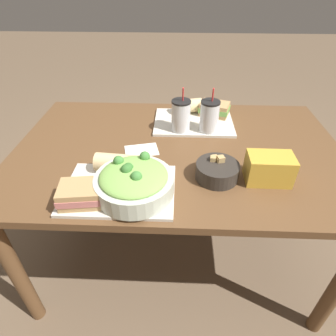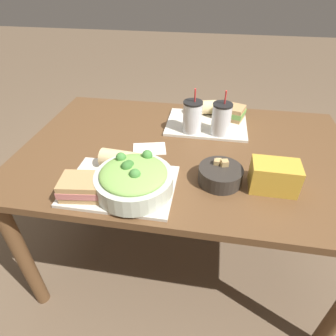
{
  "view_description": "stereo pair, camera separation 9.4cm",
  "coord_description": "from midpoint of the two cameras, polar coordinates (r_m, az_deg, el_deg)",
  "views": [
    {
      "loc": [
        -0.0,
        -1.02,
        1.35
      ],
      "look_at": [
        -0.03,
        -0.26,
        0.79
      ],
      "focal_mm": 30.0,
      "sensor_mm": 36.0,
      "label": 1
    },
    {
      "loc": [
        0.09,
        -1.01,
        1.35
      ],
      "look_at": [
        -0.03,
        -0.26,
        0.79
      ],
      "focal_mm": 30.0,
      "sensor_mm": 36.0,
      "label": 2
    }
  ],
  "objects": [
    {
      "name": "sandwich_near",
      "position": [
        0.96,
        -19.54,
        -5.07
      ],
      "size": [
        0.16,
        0.12,
        0.06
      ],
      "rotation": [
        0.0,
        0.0,
        0.12
      ],
      "color": "tan",
      "rests_on": "tray_near"
    },
    {
      "name": "drink_cup_red",
      "position": [
        1.29,
        6.39,
        10.16
      ],
      "size": [
        0.09,
        0.09,
        0.2
      ],
      "color": "silver",
      "rests_on": "tray_far"
    },
    {
      "name": "salad_bowl",
      "position": [
        0.94,
        -9.66,
        -2.81
      ],
      "size": [
        0.26,
        0.26,
        0.11
      ],
      "color": "beige",
      "rests_on": "tray_near"
    },
    {
      "name": "tray_near",
      "position": [
        1.0,
        -12.33,
        -4.37
      ],
      "size": [
        0.38,
        0.28,
        0.01
      ],
      "color": "beige",
      "rests_on": "dining_table"
    },
    {
      "name": "napkin_folded",
      "position": [
        1.19,
        -7.55,
        3.49
      ],
      "size": [
        0.16,
        0.13,
        0.0
      ],
      "color": "silver",
      "rests_on": "dining_table"
    },
    {
      "name": "ground_plane",
      "position": [
        1.69,
        -0.06,
        -16.39
      ],
      "size": [
        12.0,
        12.0,
        0.0
      ],
      "primitive_type": "plane",
      "color": "brown"
    },
    {
      "name": "drink_cup_dark",
      "position": [
        1.28,
        0.61,
        10.34
      ],
      "size": [
        0.09,
        0.09,
        0.2
      ],
      "color": "silver",
      "rests_on": "tray_far"
    },
    {
      "name": "baguette_near",
      "position": [
        1.05,
        -12.43,
        0.87
      ],
      "size": [
        0.17,
        0.08,
        0.07
      ],
      "rotation": [
        0.0,
        0.0,
        1.49
      ],
      "color": "#DBBC84",
      "rests_on": "tray_near"
    },
    {
      "name": "tray_far",
      "position": [
        1.4,
        3.37,
        9.23
      ],
      "size": [
        0.38,
        0.28,
        0.01
      ],
      "color": "beige",
      "rests_on": "dining_table"
    },
    {
      "name": "chip_bag",
      "position": [
        1.04,
        17.57,
        -0.21
      ],
      "size": [
        0.16,
        0.1,
        0.1
      ],
      "rotation": [
        0.0,
        0.0,
        -0.01
      ],
      "color": "gold",
      "rests_on": "dining_table"
    },
    {
      "name": "baguette_far",
      "position": [
        1.47,
        2.54,
        12.46
      ],
      "size": [
        0.15,
        0.1,
        0.07
      ],
      "rotation": [
        0.0,
        0.0,
        1.83
      ],
      "color": "#DBBC84",
      "rests_on": "tray_far"
    },
    {
      "name": "sandwich_far",
      "position": [
        1.45,
        7.64,
        11.77
      ],
      "size": [
        0.17,
        0.14,
        0.06
      ],
      "rotation": [
        0.0,
        0.0,
        -0.32
      ],
      "color": "tan",
      "rests_on": "tray_far"
    },
    {
      "name": "soup_bowl",
      "position": [
        1.03,
        7.53,
        -0.59
      ],
      "size": [
        0.16,
        0.16,
        0.08
      ],
      "color": "#2D2823",
      "rests_on": "dining_table"
    },
    {
      "name": "dining_table",
      "position": [
        1.25,
        -0.07,
        0.79
      ],
      "size": [
        1.4,
        0.9,
        0.7
      ],
      "color": "brown",
      "rests_on": "ground_plane"
    }
  ]
}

